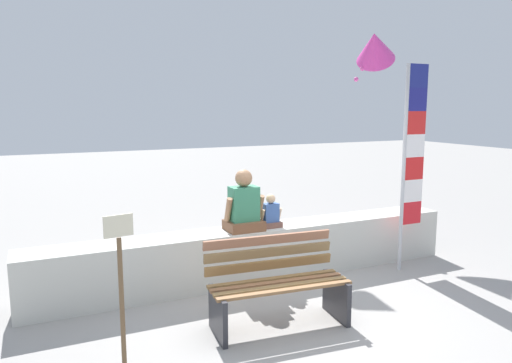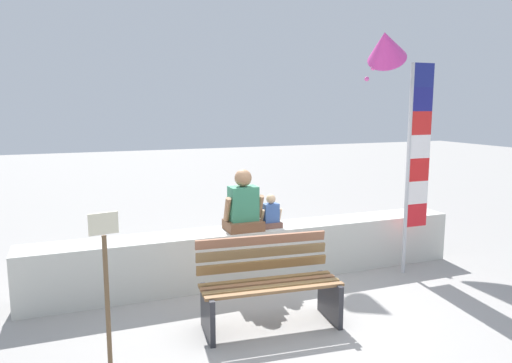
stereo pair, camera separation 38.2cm
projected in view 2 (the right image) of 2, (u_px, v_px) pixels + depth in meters
ground_plane at (293, 312)px, 5.30m from camera, size 40.00×40.00×0.00m
seawall_ledge at (256, 253)px, 6.28m from camera, size 5.70×0.52×0.68m
park_bench at (269, 286)px, 4.94m from camera, size 1.46×0.73×0.88m
person_adult at (243, 207)px, 6.06m from camera, size 0.50×0.37×0.77m
person_child at (271, 214)px, 6.22m from camera, size 0.28×0.21×0.43m
flag_banner at (415, 156)px, 6.34m from camera, size 0.36×0.05×2.77m
kite_magenta at (386, 46)px, 8.13m from camera, size 1.07×1.07×1.00m
sign_post at (106, 279)px, 4.01m from camera, size 0.24×0.06×1.37m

